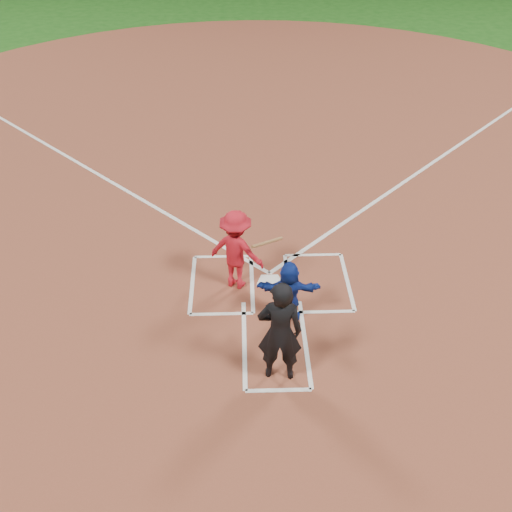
{
  "coord_description": "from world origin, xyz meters",
  "views": [
    {
      "loc": [
        -0.56,
        -8.98,
        7.45
      ],
      "look_at": [
        -0.3,
        -0.4,
        1.0
      ],
      "focal_mm": 40.0,
      "sensor_mm": 36.0,
      "label": 1
    }
  ],
  "objects_px": {
    "home_plate": "(270,282)",
    "catcher": "(289,292)",
    "umpire": "(280,332)",
    "batter_at_plate": "(236,250)"
  },
  "relations": [
    {
      "from": "home_plate",
      "to": "catcher",
      "type": "relative_size",
      "value": 0.47
    },
    {
      "from": "home_plate",
      "to": "umpire",
      "type": "bearing_deg",
      "value": 90.46
    },
    {
      "from": "catcher",
      "to": "umpire",
      "type": "distance_m",
      "value": 1.46
    },
    {
      "from": "umpire",
      "to": "home_plate",
      "type": "bearing_deg",
      "value": -85.0
    },
    {
      "from": "home_plate",
      "to": "catcher",
      "type": "distance_m",
      "value": 1.26
    },
    {
      "from": "umpire",
      "to": "batter_at_plate",
      "type": "height_order",
      "value": "umpire"
    },
    {
      "from": "catcher",
      "to": "batter_at_plate",
      "type": "height_order",
      "value": "batter_at_plate"
    },
    {
      "from": "batter_at_plate",
      "to": "home_plate",
      "type": "bearing_deg",
      "value": 2.17
    },
    {
      "from": "batter_at_plate",
      "to": "catcher",
      "type": "bearing_deg",
      "value": -47.14
    },
    {
      "from": "home_plate",
      "to": "catcher",
      "type": "bearing_deg",
      "value": 104.91
    }
  ]
}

